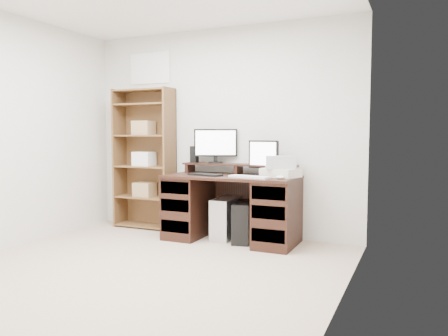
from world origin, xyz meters
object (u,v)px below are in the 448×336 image
Objects in this scene: desk at (232,207)px; printer at (281,173)px; monitor_wide at (216,144)px; tower_black at (243,222)px; monitor_small at (263,157)px; bookshelf at (145,157)px; tower_silver at (225,218)px.

printer is at bearing 5.32° from desk.
monitor_wide is (-0.31, 0.23, 0.71)m from desk.
printer is 0.79× the size of tower_black.
desk is 3.95× the size of printer.
monitor_small is 1.05× the size of printer.
tower_black is 0.27× the size of bookshelf.
monitor_small is at bearing 18.62° from tower_black.
monitor_wide is at bearing 179.60° from monitor_small.
desk is at bearing -60.58° from monitor_wide.
printer is (0.22, -0.07, -0.17)m from monitor_small.
bookshelf is at bearing -174.18° from monitor_small.
tower_black is (0.25, -0.06, -0.01)m from tower_silver.
desk is 0.70m from printer.
monitor_wide reaches higher than tower_silver.
printer is at bearing -4.90° from bookshelf.
bookshelf is (-1.88, 0.16, 0.12)m from printer.
tower_silver is 0.26m from tower_black.
bookshelf reaches higher than monitor_small.
printer is 0.71m from tower_black.
tower_black is at bearing -15.95° from tower_silver.
monitor_small is 0.22× the size of bookshelf.
monitor_wide is at bearing 143.60° from desk.
monitor_small is at bearing -179.89° from printer.
tower_silver is at bearing -63.87° from monitor_wide.
monitor_wide is 1.22× the size of monitor_small.
tower_black is (-0.42, -0.05, -0.57)m from printer.
monitor_wide is 1.02× the size of tower_silver.
monitor_small is 0.78m from tower_black.
tower_silver is (-0.11, 0.06, -0.15)m from desk.
monitor_wide is 0.27× the size of bookshelf.
tower_silver is at bearing -7.12° from bookshelf.
tower_silver is at bearing -163.59° from monitor_small.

